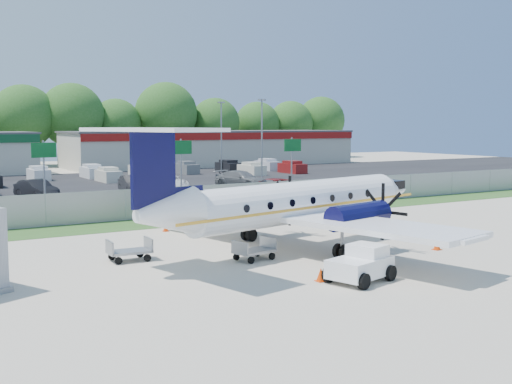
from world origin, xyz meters
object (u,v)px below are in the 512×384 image
baggage_cart_near (129,251)px  baggage_cart_far (254,250)px  aircraft (294,202)px  pushback_tug (362,264)px

baggage_cart_near → baggage_cart_far: baggage_cart_near is taller
aircraft → baggage_cart_near: bearing=169.3°
baggage_cart_far → pushback_tug: bearing=-73.7°
pushback_tug → baggage_cart_far: (-1.62, 5.54, -0.23)m
pushback_tug → baggage_cart_near: (-6.56, 8.30, -0.21)m
pushback_tug → baggage_cart_far: size_ratio=1.46×
aircraft → baggage_cart_far: size_ratio=9.81×
pushback_tug → aircraft: bearing=78.3°
aircraft → pushback_tug: bearing=-101.7°
aircraft → pushback_tug: 7.13m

